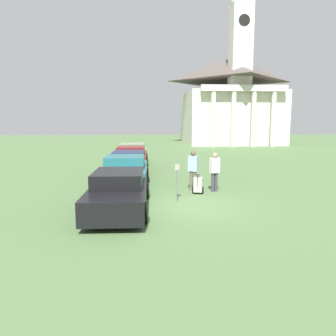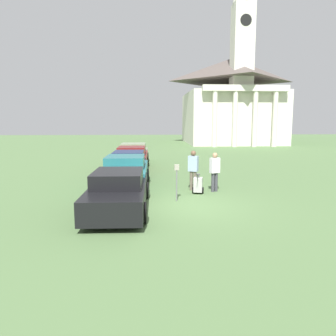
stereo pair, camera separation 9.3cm
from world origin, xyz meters
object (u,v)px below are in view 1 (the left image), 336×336
Objects in this scene: person_worker at (193,168)px; parked_car_black at (119,191)px; parked_car_maroon at (131,159)px; church at (230,98)px; person_supervisor at (215,169)px; parked_car_teal at (126,173)px; parked_car_navy at (128,166)px; parking_meter at (177,176)px; equipment_cart at (198,185)px; parked_car_sage at (133,154)px.

parked_car_black is at bearing 72.45° from person_worker.
parked_car_maroon is 27.32m from church.
person_supervisor reaches higher than parked_car_black.
parked_car_teal is at bearing 91.20° from parked_car_black.
parked_car_teal is 2.55m from parked_car_navy.
equipment_cart is (1.02, 1.26, -0.60)m from parking_meter.
parking_meter is 1.73m from equipment_cart.
person_worker is at bearing -64.14° from parked_car_maroon.
church is at bearing 70.83° from parked_car_black.
parked_car_navy is at bearing -19.04° from person_worker.
parked_car_teal reaches higher than parked_car_sage.
equipment_cart is (-0.78, -0.35, -0.58)m from person_supervisor.
equipment_cart is (3.13, -3.80, -0.30)m from parked_car_navy.
parked_car_black is 4.27m from person_worker.
person_worker is 1.04× the size of person_supervisor.
person_worker is at bearing 64.84° from parking_meter.
parking_meter is at bearing 28.86° from parked_car_black.
person_supervisor is 0.07× the size of church.
parked_car_black is 0.22× the size of church.
parked_car_maroon is at bearing 103.99° from parking_meter.
parked_car_navy is 4.95× the size of equipment_cart.
parked_car_navy is 1.07× the size of parked_car_sage.
parked_car_teal is at bearing 170.87° from equipment_cart.
parking_meter is 2.41m from person_supervisor.
person_supervisor is at bearing -59.08° from parked_car_maroon.
parked_car_maroon is 2.62m from parked_car_sage.
parking_meter is 0.83× the size of person_supervisor.
equipment_cart is at bearing -65.29° from parked_car_maroon.
parking_meter is (2.10, 1.10, 0.34)m from parked_car_black.
person_worker is (3.00, -9.15, 0.32)m from parked_car_sage.
equipment_cart is (3.13, 2.36, -0.26)m from parked_car_black.
parked_car_black is 2.95× the size of person_worker.
parked_car_teal is at bearing -112.60° from church.
parked_car_teal is 0.94× the size of parked_car_navy.
parked_car_maroon is at bearing 126.08° from equipment_cart.
parked_car_navy is at bearing 112.59° from parking_meter.
person_worker reaches higher than parked_car_maroon.
parked_car_maroon is at bearing 91.20° from parked_car_teal.
person_worker is at bearing -107.17° from church.
person_supervisor is 1.70× the size of equipment_cart.
parked_car_black is at bearing -88.80° from parked_car_maroon.
person_supervisor is (3.90, 2.71, 0.32)m from parked_car_black.
parked_car_sage is (0.00, 6.00, 0.00)m from parked_car_navy.
parked_car_teal is 5.94m from parked_car_maroon.
equipment_cart is at bearing 38.27° from parked_car_black.
parked_car_sage is 9.64m from person_worker.
church is (10.26, 32.20, 5.08)m from parking_meter.
parked_car_sage is 0.20× the size of church.
parked_car_sage is (-0.00, 2.62, 0.00)m from parked_car_maroon.
parked_car_teal is 3.28m from parking_meter.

